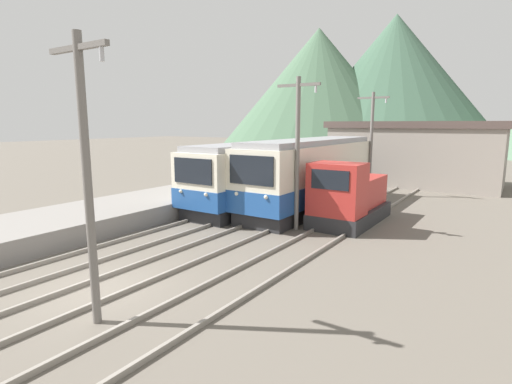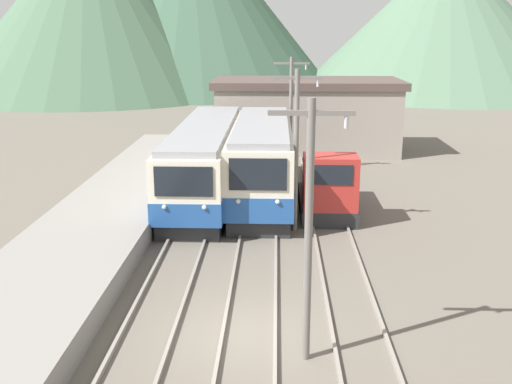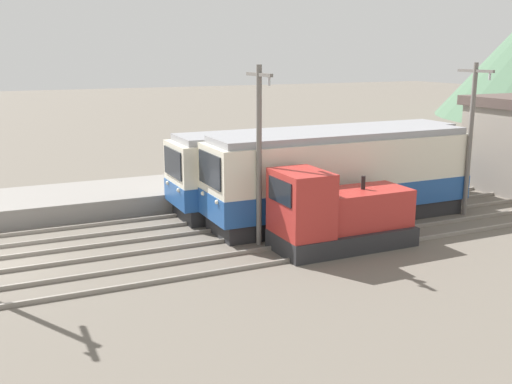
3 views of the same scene
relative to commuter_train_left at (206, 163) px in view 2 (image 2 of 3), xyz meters
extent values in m
plane|color=#665E54|center=(2.60, -14.12, -1.68)|extent=(200.00, 200.00, 0.00)
cube|color=gray|center=(-3.65, -14.12, -1.25)|extent=(4.50, 54.00, 0.86)
cube|color=gray|center=(-0.72, -14.12, -1.61)|extent=(0.10, 60.00, 0.14)
cube|color=gray|center=(0.72, -14.12, -1.61)|extent=(0.10, 60.00, 0.14)
cube|color=gray|center=(2.08, -14.12, -1.61)|extent=(0.10, 60.00, 0.14)
cube|color=gray|center=(3.52, -14.12, -1.61)|extent=(0.10, 60.00, 0.14)
cube|color=gray|center=(5.08, -14.12, -1.61)|extent=(0.10, 60.00, 0.14)
cube|color=gray|center=(6.52, -14.12, -1.61)|extent=(0.10, 60.00, 0.14)
cube|color=#28282B|center=(0.00, 0.01, -1.33)|extent=(2.58, 13.76, 0.70)
cube|color=silver|center=(0.00, 0.01, 0.34)|extent=(2.80, 14.34, 2.64)
cube|color=#235199|center=(0.00, 0.01, -0.51)|extent=(2.84, 14.38, 0.95)
cube|color=black|center=(0.00, -7.19, 0.87)|extent=(2.24, 0.06, 1.16)
sphere|color=silver|center=(-0.77, -7.20, -0.14)|extent=(0.18, 0.18, 0.18)
sphere|color=silver|center=(0.77, -7.20, -0.14)|extent=(0.18, 0.18, 0.18)
cube|color=#939399|center=(0.00, 0.01, 1.80)|extent=(2.46, 13.76, 0.28)
cube|color=#28282B|center=(2.80, -0.72, -1.33)|extent=(2.58, 11.21, 0.70)
cube|color=silver|center=(2.80, -0.72, 0.45)|extent=(2.80, 11.68, 2.87)
cube|color=#235199|center=(2.80, -0.72, -0.47)|extent=(2.84, 11.72, 1.03)
cube|color=black|center=(2.80, -6.59, 1.02)|extent=(2.24, 0.06, 1.26)
sphere|color=silver|center=(2.03, -6.60, -0.07)|extent=(0.18, 0.18, 0.18)
sphere|color=silver|center=(3.57, -6.60, -0.07)|extent=(0.18, 0.18, 0.18)
cube|color=#939399|center=(2.80, -0.72, 2.03)|extent=(2.46, 11.21, 0.28)
cube|color=#28282B|center=(5.80, -2.50, -1.33)|extent=(2.40, 5.21, 0.70)
cube|color=#B22D28|center=(5.80, -4.27, 0.17)|extent=(2.28, 1.67, 2.30)
cube|color=black|center=(5.80, -5.13, 0.67)|extent=(1.68, 0.04, 0.83)
cube|color=#B22D28|center=(5.80, -1.67, -0.28)|extent=(1.92, 3.45, 1.40)
cylinder|color=black|center=(5.80, -1.67, 0.67)|extent=(0.16, 0.16, 0.50)
cylinder|color=slate|center=(4.30, -15.31, 1.63)|extent=(0.20, 0.20, 6.63)
cube|color=slate|center=(4.30, -15.31, 4.60)|extent=(2.00, 0.12, 0.12)
cylinder|color=#B2B2B7|center=(5.10, -15.31, 4.40)|extent=(0.10, 0.10, 0.30)
cylinder|color=slate|center=(4.30, -5.22, 1.63)|extent=(0.20, 0.20, 6.63)
cube|color=slate|center=(4.30, -5.22, 4.60)|extent=(2.00, 0.12, 0.12)
cylinder|color=#B2B2B7|center=(5.10, -5.22, 4.40)|extent=(0.10, 0.10, 0.30)
cylinder|color=slate|center=(4.30, 4.86, 1.63)|extent=(0.20, 0.20, 6.63)
cube|color=slate|center=(4.30, 4.86, 4.60)|extent=(2.00, 0.12, 0.12)
cylinder|color=#B2B2B7|center=(5.10, 4.86, 4.40)|extent=(0.10, 0.10, 0.30)
cube|color=gray|center=(5.54, 11.88, 0.49)|extent=(12.00, 6.00, 4.34)
cube|color=#51423D|center=(5.54, 11.88, 2.91)|extent=(12.60, 6.30, 0.50)
cone|color=#47664C|center=(-19.85, 48.38, 9.12)|extent=(36.62, 36.62, 21.60)
cone|color=#517056|center=(25.32, 52.94, 7.51)|extent=(38.47, 38.47, 18.39)
camera|label=1|loc=(12.37, -20.60, 3.01)|focal=28.00mm
camera|label=2|loc=(3.51, -28.99, 6.46)|focal=42.00mm
camera|label=3|loc=(23.75, -14.32, 5.37)|focal=42.00mm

